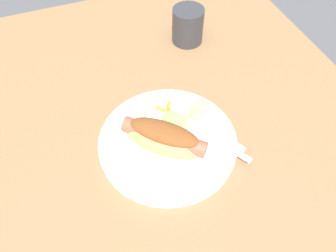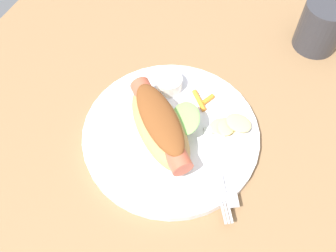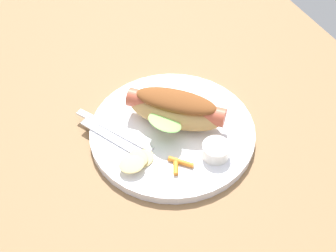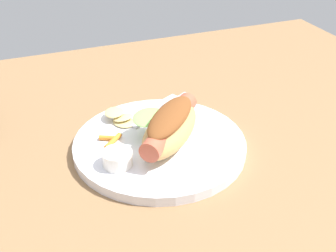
% 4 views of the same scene
% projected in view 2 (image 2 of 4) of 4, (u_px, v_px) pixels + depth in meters
% --- Properties ---
extents(ground_plane, '(1.20, 0.90, 0.02)m').
position_uv_depth(ground_plane, '(181.00, 155.00, 0.60)').
color(ground_plane, olive).
extents(plate, '(0.28, 0.28, 0.02)m').
position_uv_depth(plate, '(171.00, 134.00, 0.60)').
color(plate, white).
rests_on(plate, ground_plane).
extents(hot_dog, '(0.16, 0.16, 0.06)m').
position_uv_depth(hot_dog, '(160.00, 125.00, 0.56)').
color(hot_dog, tan).
rests_on(hot_dog, plate).
extents(sauce_ramekin, '(0.04, 0.04, 0.02)m').
position_uv_depth(sauce_ramekin, '(169.00, 83.00, 0.63)').
color(sauce_ramekin, white).
rests_on(sauce_ramekin, plate).
extents(fork, '(0.14, 0.09, 0.00)m').
position_uv_depth(fork, '(217.00, 170.00, 0.55)').
color(fork, silver).
rests_on(fork, plate).
extents(knife, '(0.13, 0.08, 0.00)m').
position_uv_depth(knife, '(227.00, 161.00, 0.56)').
color(knife, silver).
rests_on(knife, plate).
extents(chips_pile, '(0.06, 0.07, 0.02)m').
position_uv_depth(chips_pile, '(229.00, 125.00, 0.59)').
color(chips_pile, '#D6BF78').
rests_on(chips_pile, plate).
extents(carrot_garnish, '(0.04, 0.04, 0.01)m').
position_uv_depth(carrot_garnish, '(202.00, 100.00, 0.62)').
color(carrot_garnish, orange).
rests_on(carrot_garnish, plate).
extents(drinking_cup, '(0.08, 0.08, 0.09)m').
position_uv_depth(drinking_cup, '(321.00, 26.00, 0.68)').
color(drinking_cup, '#333338').
rests_on(drinking_cup, ground_plane).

